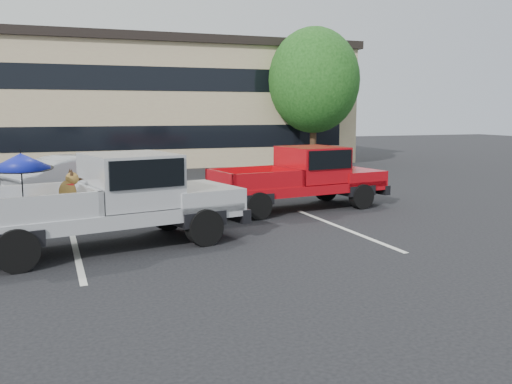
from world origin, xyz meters
The scene contains 9 objects.
ground centered at (0.00, 0.00, 0.00)m, with size 90.00×90.00×0.00m, color black.
stripe_left centered at (-3.00, 2.00, 0.00)m, with size 0.12×5.00×0.01m, color silver.
stripe_right centered at (3.00, 2.00, 0.00)m, with size 0.12×5.00×0.01m, color silver.
motel_building centered at (2.00, 20.99, 3.21)m, with size 20.40×8.40×6.30m.
tree_right centered at (9.00, 16.00, 4.21)m, with size 4.46×4.46×6.78m.
tree_back centered at (6.00, 24.00, 4.41)m, with size 4.68×4.68×7.11m.
silver_pickup centered at (-2.11, 2.06, 1.05)m, with size 5.98×3.15×2.06m.
red_pickup centered at (3.42, 4.90, 0.95)m, with size 5.47×2.57×1.73m.
silver_sedan centered at (-2.40, 7.49, 0.74)m, with size 1.56×4.48×1.48m, color #9EA0A5.
Camera 1 is at (-3.46, -9.57, 2.73)m, focal length 40.00 mm.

